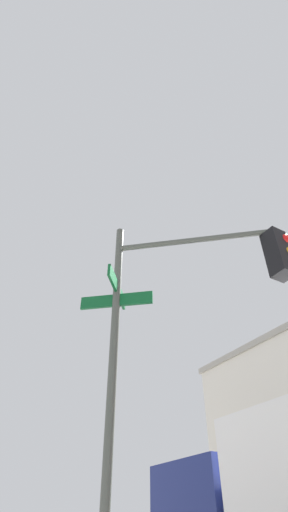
% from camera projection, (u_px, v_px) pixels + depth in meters
% --- Properties ---
extents(traffic_signal_near, '(2.16, 2.53, 5.99)m').
position_uv_depth(traffic_signal_near, '(192.00, 315.00, 5.04)').
color(traffic_signal_near, '#474C47').
rests_on(traffic_signal_near, ground_plane).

